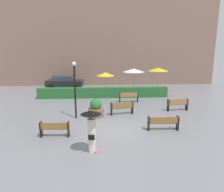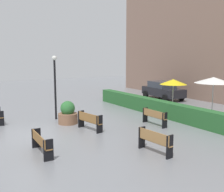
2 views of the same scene
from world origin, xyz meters
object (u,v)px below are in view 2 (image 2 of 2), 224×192
Objects in this scene: bench_far_right at (154,140)px; lamp_post at (55,81)px; bench_near_right at (41,142)px; bench_mid_center at (89,120)px; planter_pot at (68,114)px; bench_back_row at (154,116)px; patio_umbrella_white at (214,80)px; patio_umbrella_yellow at (173,82)px; parked_car at (163,90)px.

lamp_post is (-7.64, -1.27, 1.83)m from bench_far_right.
bench_near_right is (-2.29, -3.86, -0.05)m from bench_far_right.
bench_far_right is 0.96× the size of bench_mid_center.
bench_near_right is at bearing -120.72° from bench_far_right.
bench_far_right is 6.35m from planter_pot.
bench_back_row is 0.67× the size of patio_umbrella_white.
patio_umbrella_white is at bearing 74.67° from bench_back_row.
bench_far_right is 7.20m from patio_umbrella_white.
bench_far_right is at bearing -69.96° from patio_umbrella_white.
patio_umbrella_white reaches higher than patio_umbrella_yellow.
bench_mid_center is 0.40× the size of parked_car.
bench_back_row is 4.23m from patio_umbrella_white.
lamp_post reaches higher than bench_mid_center.
planter_pot is 0.30× the size of parked_car.
bench_far_right reaches higher than bench_back_row.
bench_mid_center is at bearing -105.51° from patio_umbrella_white.
bench_mid_center is 3.79m from lamp_post.
bench_back_row is 6.23m from lamp_post.
planter_pot is 0.50× the size of patio_umbrella_white.
lamp_post is at bearing 154.12° from bench_near_right.
planter_pot is 0.34× the size of lamp_post.
patio_umbrella_white is (5.26, 7.79, 0.06)m from lamp_post.
parked_car is (-7.64, 3.06, -1.61)m from patio_umbrella_white.
planter_pot is 8.73m from patio_umbrella_white.
patio_umbrella_yellow is 0.87× the size of patio_umbrella_white.
parked_car reaches higher than bench_back_row.
planter_pot reaches higher than bench_far_right.
planter_pot is at bearing -126.17° from bench_back_row.
parked_car is at bearing 118.90° from bench_mid_center.
patio_umbrella_white is (3.88, 7.59, 1.87)m from planter_pot.
patio_umbrella_yellow is at bearing 82.60° from planter_pot.
bench_back_row is 0.40× the size of parked_car.
patio_umbrella_yellow is at bearing 97.89° from bench_mid_center.
bench_mid_center reaches higher than bench_back_row.
bench_back_row is 1.33× the size of planter_pot.
bench_back_row is at bearing 99.12° from bench_near_right.
lamp_post reaches higher than patio_umbrella_yellow.
planter_pot is (-6.26, -1.06, 0.02)m from bench_far_right.
bench_far_right is at bearing -49.32° from patio_umbrella_yellow.
lamp_post is at bearing -107.24° from patio_umbrella_yellow.
parked_car is (-7.73, 13.44, 0.33)m from bench_near_right.
bench_near_right is at bearing -89.53° from patio_umbrella_white.
planter_pot is at bearing -167.87° from bench_mid_center.
patio_umbrella_yellow is at bearing -35.79° from parked_car.
patio_umbrella_yellow is at bearing -173.55° from patio_umbrella_white.
planter_pot is at bearing 144.82° from bench_near_right.
bench_near_right is 3.82m from bench_mid_center.
patio_umbrella_yellow is 0.53× the size of parked_car.
patio_umbrella_yellow is (-3.03, 10.05, 1.61)m from bench_near_right.
patio_umbrella_white reaches higher than bench_back_row.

